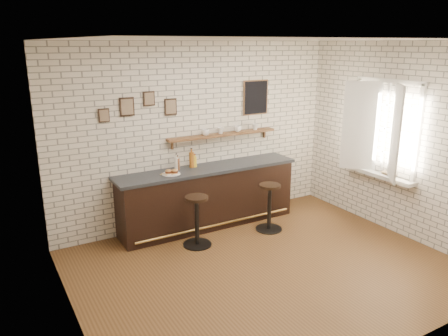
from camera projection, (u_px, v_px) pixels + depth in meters
The scene contains 21 objects.
ground at pixel (267, 268), 5.97m from camera, with size 5.00×5.00×0.00m, color brown.
bar_counter at pixel (208, 197), 7.25m from camera, with size 3.10×0.65×1.01m.
sandwich_plate at pixel (171, 174), 6.74m from camera, with size 0.28×0.28×0.01m, color white.
ciabatta_sandwich at pixel (172, 171), 6.73m from camera, with size 0.21×0.15×0.07m.
potato_chips at pixel (170, 174), 6.73m from camera, with size 0.26×0.18×0.00m.
bitters_bottle_brown at pixel (178, 164), 6.97m from camera, with size 0.07×0.07×0.24m.
bitters_bottle_white at pixel (177, 163), 6.95m from camera, with size 0.07×0.07×0.26m.
bitters_bottle_amber at pixel (192, 160), 7.08m from camera, with size 0.08×0.08×0.32m.
condiment_bottle_yellow at pixel (195, 161), 7.11m from camera, with size 0.07×0.07×0.22m.
bar_stool_left at pixel (197, 219), 6.53m from camera, with size 0.43×0.43×0.78m.
bar_stool_right at pixel (269, 206), 7.09m from camera, with size 0.44×0.44×0.78m.
wall_shelf at pixel (223, 135), 7.34m from camera, with size 2.00×0.18×0.18m.
shelf_cup_a at pixel (205, 132), 7.16m from camera, with size 0.13×0.13×0.10m, color white.
shelf_cup_b at pixel (221, 131), 7.29m from camera, with size 0.11×0.11×0.10m, color white.
shelf_cup_c at pixel (238, 129), 7.45m from camera, with size 0.13×0.13×0.10m, color white.
shelf_cup_d at pixel (255, 127), 7.63m from camera, with size 0.11×0.11×0.10m, color white.
back_wall_decor at pixel (211, 101), 7.16m from camera, with size 2.96×0.02×0.56m.
window_sill at pixel (378, 174), 7.12m from camera, with size 0.20×1.35×0.06m.
casement_window at pixel (380, 129), 6.90m from camera, with size 0.40×1.30×1.56m.
book_lower at pixel (387, 175), 6.94m from camera, with size 0.16×0.21×0.02m, color tan.
book_upper at pixel (385, 173), 6.97m from camera, with size 0.15×0.20×0.02m, color tan.
Camera 1 is at (-3.18, -4.35, 2.96)m, focal length 35.00 mm.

